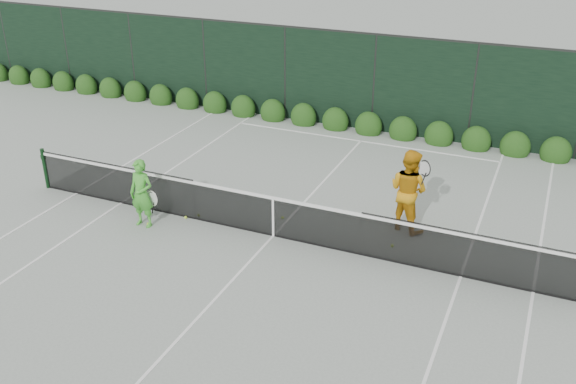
% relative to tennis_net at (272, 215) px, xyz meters
% --- Properties ---
extents(ground, '(80.00, 80.00, 0.00)m').
position_rel_tennis_net_xyz_m(ground, '(0.02, 0.00, -0.53)').
color(ground, gray).
rests_on(ground, ground).
extents(tennis_net, '(12.90, 0.10, 1.07)m').
position_rel_tennis_net_xyz_m(tennis_net, '(0.00, 0.00, 0.00)').
color(tennis_net, '#113416').
rests_on(tennis_net, ground).
extents(player_woman, '(0.65, 0.39, 1.60)m').
position_rel_tennis_net_xyz_m(player_woman, '(-2.90, -0.70, 0.27)').
color(player_woman, green).
rests_on(player_woman, ground).
extents(player_man, '(1.14, 1.03, 1.91)m').
position_rel_tennis_net_xyz_m(player_man, '(2.62, 1.53, 0.42)').
color(player_man, orange).
rests_on(player_man, ground).
extents(court_lines, '(11.03, 23.83, 0.01)m').
position_rel_tennis_net_xyz_m(court_lines, '(0.02, 0.00, -0.53)').
color(court_lines, white).
rests_on(court_lines, ground).
extents(windscreen_fence, '(32.00, 21.07, 3.06)m').
position_rel_tennis_net_xyz_m(windscreen_fence, '(0.02, -2.71, 0.98)').
color(windscreen_fence, black).
rests_on(windscreen_fence, ground).
extents(hedge_row, '(31.66, 0.65, 0.94)m').
position_rel_tennis_net_xyz_m(hedge_row, '(0.02, 7.15, -0.30)').
color(hedge_row, '#12340E').
rests_on(hedge_row, ground).
extents(tennis_balls, '(5.47, 1.58, 0.07)m').
position_rel_tennis_net_xyz_m(tennis_balls, '(-0.91, 0.16, -0.50)').
color(tennis_balls, '#C0EB34').
rests_on(tennis_balls, ground).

